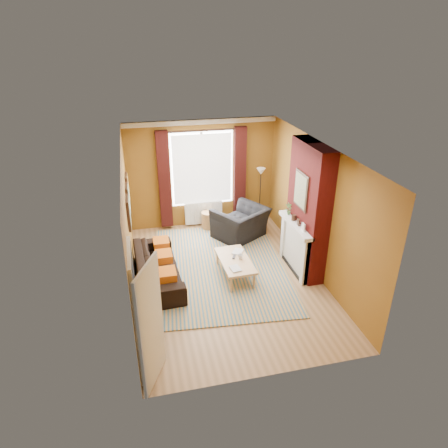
{
  "coord_description": "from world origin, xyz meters",
  "views": [
    {
      "loc": [
        -1.68,
        -6.93,
        4.75
      ],
      "look_at": [
        0.0,
        0.25,
        1.15
      ],
      "focal_mm": 32.0,
      "sensor_mm": 36.0,
      "label": 1
    }
  ],
  "objects_px": {
    "floor_lamp": "(261,180)",
    "armchair": "(240,223)",
    "coffee_table": "(235,261)",
    "wicker_stool": "(209,220)",
    "sofa": "(158,267)"
  },
  "relations": [
    {
      "from": "coffee_table",
      "to": "sofa",
      "type": "bearing_deg",
      "value": 170.11
    },
    {
      "from": "coffee_table",
      "to": "floor_lamp",
      "type": "distance_m",
      "value": 2.85
    },
    {
      "from": "armchair",
      "to": "wicker_stool",
      "type": "relative_size",
      "value": 2.55
    },
    {
      "from": "coffee_table",
      "to": "wicker_stool",
      "type": "height_order",
      "value": "wicker_stool"
    },
    {
      "from": "armchair",
      "to": "sofa",
      "type": "bearing_deg",
      "value": 2.54
    },
    {
      "from": "armchair",
      "to": "wicker_stool",
      "type": "distance_m",
      "value": 0.98
    },
    {
      "from": "sofa",
      "to": "wicker_stool",
      "type": "distance_m",
      "value": 2.63
    },
    {
      "from": "coffee_table",
      "to": "wicker_stool",
      "type": "xyz_separation_m",
      "value": [
        -0.1,
        2.38,
        -0.13
      ]
    },
    {
      "from": "armchair",
      "to": "coffee_table",
      "type": "relative_size",
      "value": 0.97
    },
    {
      "from": "sofa",
      "to": "coffee_table",
      "type": "distance_m",
      "value": 1.62
    },
    {
      "from": "wicker_stool",
      "to": "floor_lamp",
      "type": "bearing_deg",
      "value": 0.0
    },
    {
      "from": "coffee_table",
      "to": "floor_lamp",
      "type": "bearing_deg",
      "value": 59.58
    },
    {
      "from": "wicker_stool",
      "to": "floor_lamp",
      "type": "relative_size",
      "value": 0.3
    },
    {
      "from": "floor_lamp",
      "to": "armchair",
      "type": "bearing_deg",
      "value": -136.41
    },
    {
      "from": "armchair",
      "to": "coffee_table",
      "type": "bearing_deg",
      "value": 39.65
    }
  ]
}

